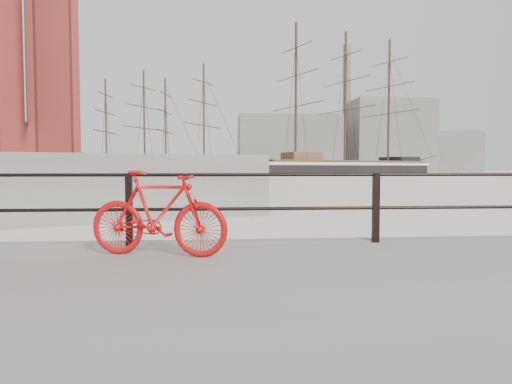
# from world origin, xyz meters

# --- Properties ---
(ground) EXTENTS (400.00, 400.00, 0.00)m
(ground) POSITION_xyz_m (0.00, 0.00, 0.00)
(ground) COLOR white
(ground) RESTS_ON ground
(guardrail) EXTENTS (28.00, 0.10, 1.00)m
(guardrail) POSITION_xyz_m (0.00, -0.15, 0.85)
(guardrail) COLOR black
(guardrail) RESTS_ON promenade
(bicycle) EXTENTS (1.74, 0.70, 1.05)m
(bicycle) POSITION_xyz_m (-3.00, -0.95, 0.87)
(bicycle) COLOR red
(bicycle) RESTS_ON promenade
(barque_black) EXTENTS (56.83, 38.49, 31.14)m
(barque_black) POSITION_xyz_m (23.99, 87.37, 0.00)
(barque_black) COLOR black
(barque_black) RESTS_ON ground
(schooner_mid) EXTENTS (30.72, 24.51, 20.53)m
(schooner_mid) POSITION_xyz_m (-10.53, 77.19, 0.00)
(schooner_mid) COLOR silver
(schooner_mid) RESTS_ON ground
(schooner_left) EXTENTS (23.20, 13.17, 16.91)m
(schooner_left) POSITION_xyz_m (-15.89, 69.93, 0.00)
(schooner_left) COLOR silver
(schooner_left) RESTS_ON ground
(industrial_west) EXTENTS (32.00, 18.00, 18.00)m
(industrial_west) POSITION_xyz_m (20.00, 140.00, 9.00)
(industrial_west) COLOR gray
(industrial_west) RESTS_ON ground
(industrial_mid) EXTENTS (26.00, 20.00, 24.00)m
(industrial_mid) POSITION_xyz_m (55.00, 145.00, 12.00)
(industrial_mid) COLOR gray
(industrial_mid) RESTS_ON ground
(industrial_east) EXTENTS (20.00, 16.00, 14.00)m
(industrial_east) POSITION_xyz_m (78.00, 150.00, 7.00)
(industrial_east) COLOR gray
(industrial_east) RESTS_ON ground
(smokestack) EXTENTS (2.80, 2.80, 44.00)m
(smokestack) POSITION_xyz_m (42.00, 150.00, 22.00)
(smokestack) COLOR gray
(smokestack) RESTS_ON ground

